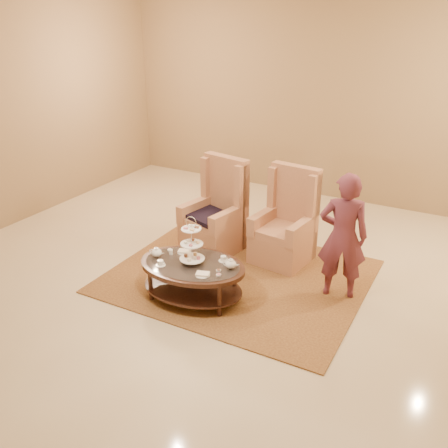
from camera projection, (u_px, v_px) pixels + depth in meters
The scene contains 8 objects.
ground at pixel (216, 290), 6.37m from camera, with size 8.00×8.00×0.00m, color beige.
ceiling at pixel (216, 290), 6.37m from camera, with size 8.00×8.00×0.02m, color white.
wall_back at pixel (327, 102), 8.87m from camera, with size 8.00×0.04×3.50m, color #977B52.
rug at pixel (239, 276), 6.68m from camera, with size 3.26×2.73×0.02m.
tea_table at pixel (192, 270), 6.03m from camera, with size 1.41×1.05×1.10m.
armchair_left at pixel (217, 219), 7.29m from camera, with size 0.87×0.89×1.37m.
armchair_right at pixel (286, 230), 6.98m from camera, with size 0.80×0.83×1.34m.
person at pixel (343, 237), 5.95m from camera, with size 0.67×0.54×1.60m.
Camera 1 is at (2.75, -4.76, 3.34)m, focal length 40.00 mm.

